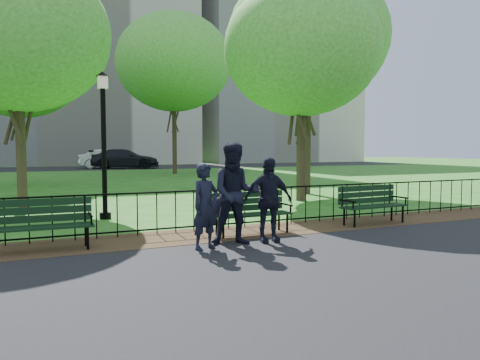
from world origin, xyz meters
name	(u,v)px	position (x,y,z in m)	size (l,w,h in m)	color
ground	(242,250)	(0.00, 0.00, 0.00)	(120.00, 120.00, 0.00)	#215E18
asphalt_path	(371,310)	(0.00, -3.40, 0.01)	(60.00, 9.20, 0.01)	black
dirt_strip	(211,234)	(0.00, 1.50, 0.01)	(60.00, 1.60, 0.01)	#332615
far_street	(70,168)	(0.00, 35.00, 0.01)	(70.00, 9.00, 0.01)	black
iron_fence	(203,208)	(0.00, 2.00, 0.50)	(24.06, 0.06, 1.00)	black
apartment_mid	(76,28)	(2.00, 48.00, 15.00)	(24.00, 15.00, 30.00)	#B3AEA4
apartment_east	(268,70)	(26.00, 48.00, 12.00)	(20.00, 15.00, 24.00)	beige
park_bench_main	(239,207)	(0.50, 1.20, 0.58)	(1.79, 0.56, 0.96)	black
park_bench_left_a	(40,219)	(-3.22, 1.35, 0.56)	(1.74, 0.57, 0.98)	black
park_bench_right_a	(371,200)	(3.92, 1.24, 0.56)	(1.76, 0.65, 0.98)	black
lamppost	(104,139)	(-1.64, 4.67, 2.00)	(0.33, 0.33, 3.68)	black
tree_near_w	(17,34)	(-3.54, 7.43, 5.00)	(5.17, 5.17, 7.20)	#2D2116
tree_near_e	(302,49)	(5.02, 6.10, 5.05)	(5.22, 5.22, 7.28)	#2D2116
tree_mid_e	(308,38)	(6.50, 8.06, 5.96)	(6.16, 6.16, 8.58)	#2D2116
tree_far_c	(20,64)	(-3.56, 16.90, 5.66)	(5.85, 5.85, 8.15)	#2D2116
tree_far_e	(174,62)	(5.78, 23.40, 7.50)	(7.75, 7.75, 10.80)	#2D2116
person_left	(205,206)	(-0.58, 0.26, 0.77)	(0.55, 0.36, 1.52)	black
person_mid	(236,194)	(0.07, 0.42, 0.95)	(0.92, 0.48, 1.88)	black
person_right	(268,200)	(0.72, 0.37, 0.82)	(0.94, 0.39, 1.61)	black
sedan_silver	(110,159)	(3.08, 33.67, 0.83)	(1.72, 4.94, 1.63)	#ACAEB3
sedan_dark	(125,159)	(4.23, 32.82, 0.83)	(2.30, 5.65, 1.64)	black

